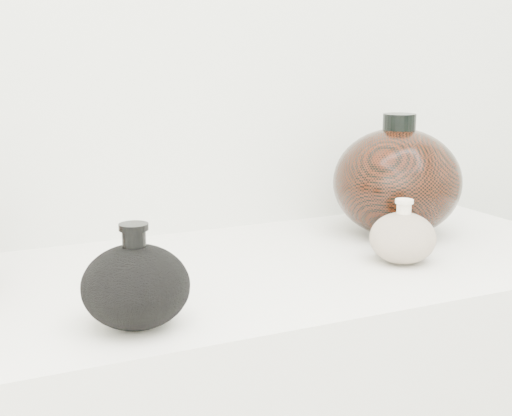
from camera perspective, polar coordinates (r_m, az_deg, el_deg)
name	(u,v)px	position (r m, az deg, el deg)	size (l,w,h in m)	color
black_gourd_vase	(136,286)	(0.86, -9.59, -6.14)	(0.16, 0.16, 0.13)	black
cream_gourd_vase	(403,237)	(1.13, 11.65, -2.31)	(0.11, 0.11, 0.10)	beige
right_round_pot	(397,182)	(1.29, 11.20, 2.09)	(0.25, 0.25, 0.22)	black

